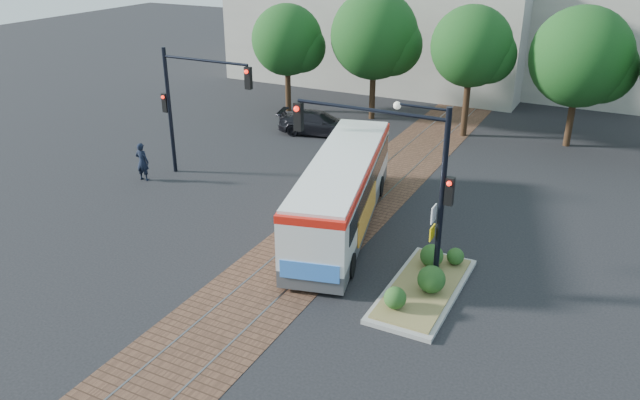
{
  "coord_description": "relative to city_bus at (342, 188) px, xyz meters",
  "views": [
    {
      "loc": [
        9.75,
        -18.12,
        11.02
      ],
      "look_at": [
        0.03,
        0.88,
        1.6
      ],
      "focal_mm": 35.0,
      "sensor_mm": 36.0,
      "label": 1
    }
  ],
  "objects": [
    {
      "name": "traffic_island",
      "position": [
        4.52,
        -3.17,
        -1.27
      ],
      "size": [
        2.2,
        5.2,
        1.13
      ],
      "color": "gray",
      "rests_on": "ground"
    },
    {
      "name": "trackbed",
      "position": [
        -0.3,
        1.72,
        -1.59
      ],
      "size": [
        3.6,
        40.0,
        0.02
      ],
      "color": "brown",
      "rests_on": "ground"
    },
    {
      "name": "city_bus",
      "position": [
        0.0,
        0.0,
        0.0
      ],
      "size": [
        4.82,
        10.92,
        2.87
      ],
      "rotation": [
        0.0,
        0.0,
        0.25
      ],
      "color": "#434346",
      "rests_on": "ground"
    },
    {
      "name": "ground",
      "position": [
        -0.3,
        -2.28,
        -1.6
      ],
      "size": [
        120.0,
        120.0,
        0.0
      ],
      "primitive_type": "plane",
      "color": "black",
      "rests_on": "ground"
    },
    {
      "name": "signal_pole_left",
      "position": [
        -8.67,
        1.72,
        2.27
      ],
      "size": [
        4.99,
        0.34,
        6.0
      ],
      "color": "black",
      "rests_on": "ground"
    },
    {
      "name": "officer",
      "position": [
        -10.4,
        0.16,
        -0.69
      ],
      "size": [
        0.7,
        0.5,
        1.82
      ],
      "primitive_type": "imported",
      "rotation": [
        0.0,
        0.0,
        3.24
      ],
      "color": "black",
      "rests_on": "ground"
    },
    {
      "name": "warehouses",
      "position": [
        -0.83,
        26.47,
        2.22
      ],
      "size": [
        40.0,
        13.0,
        8.0
      ],
      "color": "#ADA899",
      "rests_on": "ground"
    },
    {
      "name": "tree_row",
      "position": [
        0.91,
        14.14,
        3.25
      ],
      "size": [
        26.4,
        5.6,
        7.67
      ],
      "color": "#382314",
      "rests_on": "ground"
    },
    {
      "name": "signal_pole_main",
      "position": [
        3.56,
        -3.08,
        2.56
      ],
      "size": [
        5.49,
        0.46,
        6.0
      ],
      "color": "black",
      "rests_on": "ground"
    },
    {
      "name": "parked_car",
      "position": [
        -6.32,
        10.18,
        -0.94
      ],
      "size": [
        4.85,
        2.81,
        1.32
      ],
      "primitive_type": "imported",
      "rotation": [
        0.0,
        0.0,
        1.79
      ],
      "color": "black",
      "rests_on": "ground"
    }
  ]
}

